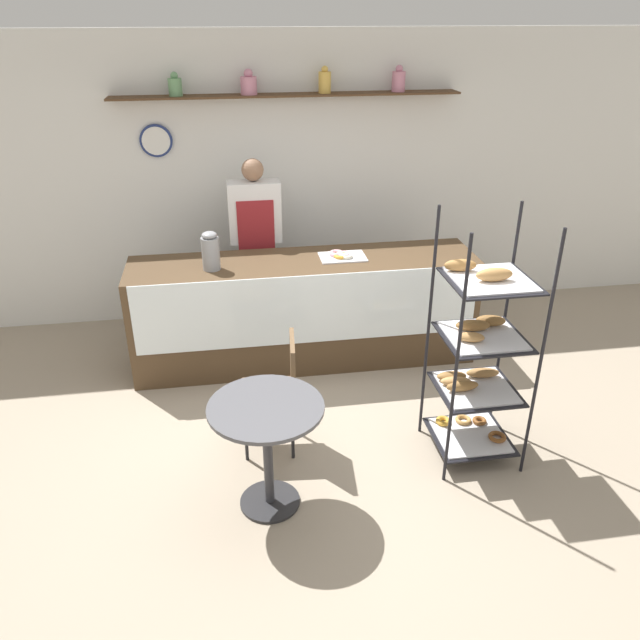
{
  "coord_description": "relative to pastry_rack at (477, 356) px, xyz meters",
  "views": [
    {
      "loc": [
        -0.64,
        -3.57,
        2.86
      ],
      "look_at": [
        0.0,
        0.46,
        0.8
      ],
      "focal_mm": 35.0,
      "sensor_mm": 36.0,
      "label": 1
    }
  ],
  "objects": [
    {
      "name": "ground_plane",
      "position": [
        -0.96,
        0.17,
        -0.77
      ],
      "size": [
        14.0,
        14.0,
        0.0
      ],
      "primitive_type": "plane",
      "color": "gray"
    },
    {
      "name": "back_wall",
      "position": [
        -0.96,
        2.57,
        0.59
      ],
      "size": [
        10.0,
        0.3,
        2.7
      ],
      "color": "white",
      "rests_on": "ground_plane"
    },
    {
      "name": "display_counter",
      "position": [
        -0.96,
        1.48,
        -0.3
      ],
      "size": [
        2.95,
        0.68,
        0.94
      ],
      "color": "#4C3823",
      "rests_on": "ground_plane"
    },
    {
      "name": "pastry_rack",
      "position": [
        0.0,
        0.0,
        0.0
      ],
      "size": [
        0.57,
        0.57,
        1.74
      ],
      "color": "black",
      "rests_on": "ground_plane"
    },
    {
      "name": "person_worker",
      "position": [
        -1.33,
        2.05,
        0.15
      ],
      "size": [
        0.47,
        0.23,
        1.69
      ],
      "color": "#282833",
      "rests_on": "ground_plane"
    },
    {
      "name": "cafe_table",
      "position": [
        -1.44,
        -0.32,
        -0.21
      ],
      "size": [
        0.7,
        0.7,
        0.75
      ],
      "color": "#262628",
      "rests_on": "ground_plane"
    },
    {
      "name": "cafe_chair",
      "position": [
        -1.3,
        0.27,
        -0.25
      ],
      "size": [
        0.41,
        0.41,
        0.86
      ],
      "rotation": [
        0.0,
        0.0,
        4.62
      ],
      "color": "black",
      "rests_on": "ground_plane"
    },
    {
      "name": "coffee_carafe",
      "position": [
        -1.73,
        1.41,
        0.33
      ],
      "size": [
        0.14,
        0.14,
        0.32
      ],
      "color": "gray",
      "rests_on": "display_counter"
    },
    {
      "name": "donut_tray_counter",
      "position": [
        -0.64,
        1.49,
        0.19
      ],
      "size": [
        0.39,
        0.27,
        0.05
      ],
      "color": "silver",
      "rests_on": "display_counter"
    }
  ]
}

